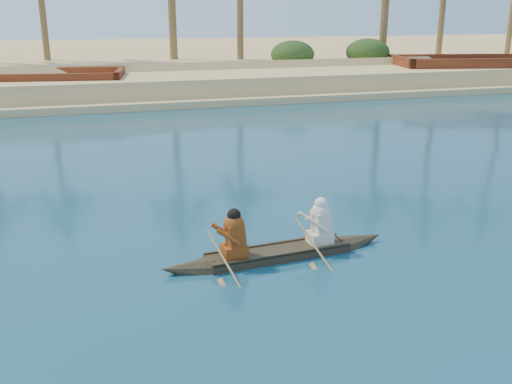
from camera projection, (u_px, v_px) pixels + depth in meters
name	position (u px, v px, depth m)	size (l,w,h in m)	color
sandy_embankment	(19.00, 63.00, 48.02)	(150.00, 51.00, 1.50)	#E3B080
canoe	(278.00, 246.00, 11.08)	(4.70, 0.95, 1.29)	#3A311F
barge_mid	(10.00, 90.00, 30.17)	(12.25, 5.79, 1.96)	maroon
barge_right	(497.00, 73.00, 37.44)	(13.99, 7.29, 2.22)	maroon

